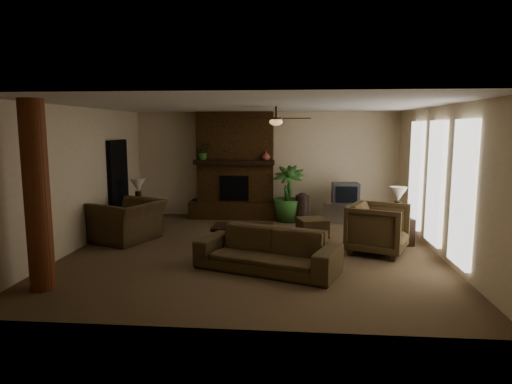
# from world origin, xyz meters

# --- Properties ---
(room_shell) EXTENTS (7.00, 7.00, 7.00)m
(room_shell) POSITION_xyz_m (0.00, 0.00, 1.40)
(room_shell) COLOR brown
(room_shell) RESTS_ON ground
(fireplace) EXTENTS (2.40, 0.70, 2.80)m
(fireplace) POSITION_xyz_m (-0.80, 3.22, 1.16)
(fireplace) COLOR #4D2F14
(fireplace) RESTS_ON ground
(windows) EXTENTS (0.08, 3.65, 2.35)m
(windows) POSITION_xyz_m (3.45, 0.20, 1.35)
(windows) COLOR white
(windows) RESTS_ON ground
(log_column) EXTENTS (0.36, 0.36, 2.80)m
(log_column) POSITION_xyz_m (-2.95, -2.40, 1.40)
(log_column) COLOR brown
(log_column) RESTS_ON ground
(doorway) EXTENTS (0.10, 1.00, 2.10)m
(doorway) POSITION_xyz_m (-3.44, 1.80, 1.05)
(doorway) COLOR black
(doorway) RESTS_ON ground
(ceiling_fan) EXTENTS (1.35, 1.35, 0.37)m
(ceiling_fan) POSITION_xyz_m (0.40, 0.30, 2.53)
(ceiling_fan) COLOR black
(ceiling_fan) RESTS_ON ceiling
(sofa) EXTENTS (2.48, 1.48, 0.93)m
(sofa) POSITION_xyz_m (0.33, -1.22, 0.47)
(sofa) COLOR #47361E
(sofa) RESTS_ON ground
(armchair_left) EXTENTS (1.27, 1.53, 1.15)m
(armchair_left) POSITION_xyz_m (-2.75, 0.52, 0.57)
(armchair_left) COLOR #47361E
(armchair_left) RESTS_ON ground
(armchair_right) EXTENTS (1.28, 1.31, 1.05)m
(armchair_right) POSITION_xyz_m (2.38, 0.00, 0.53)
(armchair_right) COLOR #47361E
(armchair_right) RESTS_ON ground
(coffee_table) EXTENTS (1.20, 0.70, 0.43)m
(coffee_table) POSITION_xyz_m (-0.25, 0.26, 0.37)
(coffee_table) COLOR black
(coffee_table) RESTS_ON ground
(ottoman) EXTENTS (0.75, 0.75, 0.40)m
(ottoman) POSITION_xyz_m (1.18, 1.24, 0.20)
(ottoman) COLOR #47361E
(ottoman) RESTS_ON ground
(tv_stand) EXTENTS (0.98, 0.80, 0.50)m
(tv_stand) POSITION_xyz_m (1.99, 2.77, 0.25)
(tv_stand) COLOR silver
(tv_stand) RESTS_ON ground
(tv) EXTENTS (0.66, 0.54, 0.52)m
(tv) POSITION_xyz_m (2.05, 2.73, 0.76)
(tv) COLOR #37373A
(tv) RESTS_ON tv_stand
(floor_vase) EXTENTS (0.34, 0.34, 0.77)m
(floor_vase) POSITION_xyz_m (0.98, 2.66, 0.43)
(floor_vase) COLOR #33211C
(floor_vase) RESTS_ON ground
(floor_plant) EXTENTS (0.93, 1.50, 0.80)m
(floor_plant) POSITION_xyz_m (0.61, 2.82, 0.40)
(floor_plant) COLOR #315F26
(floor_plant) RESTS_ON ground
(side_table_left) EXTENTS (0.64, 0.64, 0.55)m
(side_table_left) POSITION_xyz_m (-2.93, 1.61, 0.28)
(side_table_left) COLOR black
(side_table_left) RESTS_ON ground
(lamp_left) EXTENTS (0.41, 0.41, 0.65)m
(lamp_left) POSITION_xyz_m (-2.90, 1.65, 1.00)
(lamp_left) COLOR black
(lamp_left) RESTS_ON side_table_left
(side_table_right) EXTENTS (0.60, 0.60, 0.55)m
(side_table_right) POSITION_xyz_m (2.92, 0.72, 0.28)
(side_table_right) COLOR black
(side_table_right) RESTS_ON ground
(lamp_right) EXTENTS (0.46, 0.46, 0.65)m
(lamp_right) POSITION_xyz_m (2.88, 0.68, 1.00)
(lamp_right) COLOR black
(lamp_right) RESTS_ON side_table_right
(mantel_plant) EXTENTS (0.46, 0.49, 0.33)m
(mantel_plant) POSITION_xyz_m (-1.60, 2.97, 1.72)
(mantel_plant) COLOR #315F26
(mantel_plant) RESTS_ON fireplace
(mantel_vase) EXTENTS (0.26, 0.26, 0.22)m
(mantel_vase) POSITION_xyz_m (0.04, 2.94, 1.67)
(mantel_vase) COLOR brown
(mantel_vase) RESTS_ON fireplace
(book_a) EXTENTS (0.22, 0.03, 0.29)m
(book_a) POSITION_xyz_m (-0.53, 0.24, 0.57)
(book_a) COLOR #999999
(book_a) RESTS_ON coffee_table
(book_b) EXTENTS (0.21, 0.05, 0.29)m
(book_b) POSITION_xyz_m (-0.03, 0.18, 0.58)
(book_b) COLOR #999999
(book_b) RESTS_ON coffee_table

